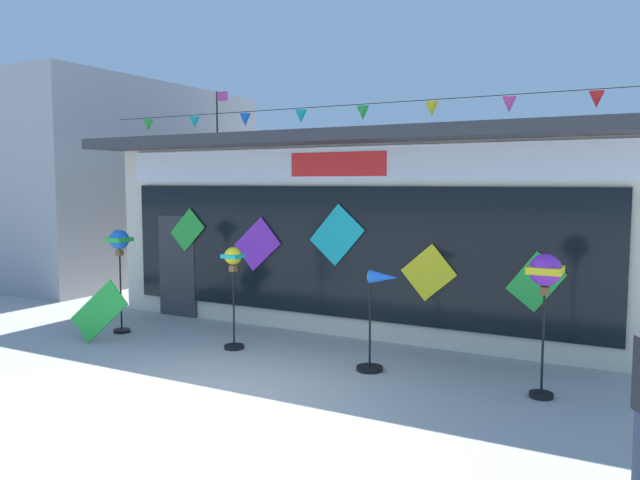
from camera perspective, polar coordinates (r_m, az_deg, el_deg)
ground_plane at (r=8.10m, az=-10.02°, el=-14.04°), size 80.00×80.00×0.00m
kite_shop_building at (r=13.25m, az=7.06°, el=1.38°), size 10.36×6.49×4.85m
wind_spinner_far_left at (r=11.58m, az=-17.74°, el=-0.77°), size 0.35×0.35×1.84m
wind_spinner_left at (r=10.08m, az=-7.88°, el=-3.09°), size 0.32×0.32×1.64m
wind_spinner_center_left at (r=8.87m, az=5.26°, el=-6.38°), size 0.60×0.38×1.45m
wind_spinner_center_right at (r=8.15m, az=19.75°, el=-3.36°), size 0.40×0.40×1.80m
display_kite_on_ground at (r=11.08m, az=-19.41°, el=-6.14°), size 1.06×0.28×1.06m
neighbour_building at (r=19.62m, az=-19.08°, el=4.97°), size 5.60×7.83×5.32m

